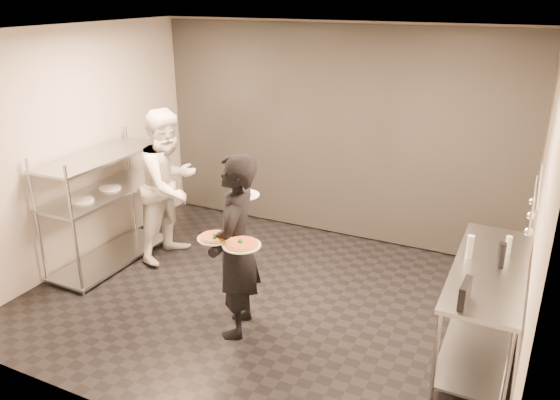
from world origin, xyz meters
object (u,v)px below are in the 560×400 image
at_px(waiter, 236,247).
at_px(chef, 169,185).
at_px(prep_counter, 486,296).
at_px(pass_rack, 105,203).
at_px(bottle_clear, 508,245).
at_px(pizza_plate_near, 214,237).
at_px(pos_monitor, 465,293).
at_px(bottle_green, 470,247).
at_px(salad_plate, 244,193).
at_px(bottle_dark, 501,255).
at_px(pizza_plate_far, 242,244).

xyz_separation_m(waiter, chef, (-1.54, 1.07, 0.03)).
xyz_separation_m(prep_counter, waiter, (-2.19, -0.59, 0.28)).
bearing_deg(pass_rack, bottle_clear, 4.01).
distance_m(chef, pizza_plate_near, 1.95).
height_order(pos_monitor, bottle_green, bottle_green).
bearing_deg(bottle_clear, salad_plate, -165.36).
bearing_deg(bottle_dark, pizza_plate_far, -158.15).
bearing_deg(pizza_plate_near, waiter, 68.76).
relative_size(pizza_plate_near, bottle_dark, 1.33).
bearing_deg(waiter, bottle_clear, 94.24).
xyz_separation_m(prep_counter, bottle_dark, (0.07, 0.02, 0.41)).
bearing_deg(salad_plate, prep_counter, 7.81).
bearing_deg(bottle_green, pizza_plate_near, -156.67).
xyz_separation_m(chef, bottle_dark, (3.80, -0.46, 0.10)).
distance_m(pizza_plate_near, bottle_clear, 2.64).
xyz_separation_m(waiter, bottle_dark, (2.26, 0.61, 0.13)).
height_order(waiter, pos_monitor, waiter).
xyz_separation_m(bottle_clear, bottle_dark, (-0.04, -0.29, 0.03)).
relative_size(pizza_plate_near, salad_plate, 1.02).
bearing_deg(bottle_clear, prep_counter, -109.50).
bearing_deg(chef, bottle_clear, -88.46).
height_order(pizza_plate_far, bottle_clear, pizza_plate_far).
relative_size(bottle_clear, bottle_dark, 0.77).
distance_m(waiter, bottle_clear, 2.47).
bearing_deg(prep_counter, pass_rack, -179.97).
xyz_separation_m(prep_counter, bottle_green, (-0.20, 0.08, 0.40)).
height_order(waiter, bottle_dark, waiter).
height_order(pizza_plate_far, salad_plate, salad_plate).
relative_size(chef, bottle_green, 8.64).
bearing_deg(bottle_dark, pos_monitor, -104.62).
bearing_deg(chef, pizza_plate_far, -122.61).
bearing_deg(pizza_plate_far, bottle_clear, 28.06).
distance_m(pass_rack, salad_plate, 2.17).
height_order(pass_rack, prep_counter, pass_rack).
bearing_deg(salad_plate, pizza_plate_far, -63.17).
relative_size(waiter, chef, 0.96).
xyz_separation_m(pass_rack, salad_plate, (2.08, -0.31, 0.57)).
relative_size(waiter, bottle_green, 8.32).
bearing_deg(pass_rack, salad_plate, -8.39).
bearing_deg(bottle_dark, bottle_green, 165.73).
relative_size(chef, salad_plate, 6.18).
height_order(pizza_plate_near, pizza_plate_far, pizza_plate_near).
xyz_separation_m(pos_monitor, bottle_green, (-0.08, 0.80, 0.02)).
height_order(waiter, bottle_clear, waiter).
relative_size(chef, pizza_plate_near, 6.08).
relative_size(pizza_plate_far, bottle_dark, 1.48).
height_order(chef, pos_monitor, chef).
distance_m(pizza_plate_far, salad_plate, 0.63).
bearing_deg(pizza_plate_near, salad_plate, 87.33).
distance_m(waiter, pizza_plate_near, 0.30).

